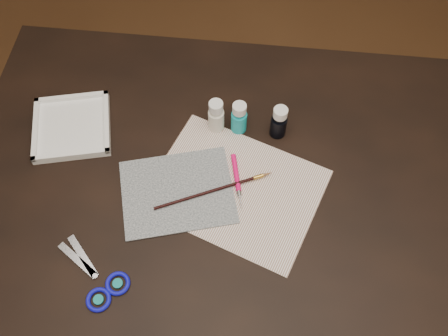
# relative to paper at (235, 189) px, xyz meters

# --- Properties ---
(ground) EXTENTS (3.50, 3.50, 0.02)m
(ground) POSITION_rel_paper_xyz_m (-0.03, 0.03, -0.76)
(ground) COLOR #422614
(ground) RESTS_ON ground
(table) EXTENTS (1.30, 0.90, 0.75)m
(table) POSITION_rel_paper_xyz_m (-0.03, 0.03, -0.38)
(table) COLOR black
(table) RESTS_ON ground
(paper) EXTENTS (0.47, 0.41, 0.00)m
(paper) POSITION_rel_paper_xyz_m (0.00, 0.00, 0.00)
(paper) COLOR white
(paper) RESTS_ON table
(canvas) EXTENTS (0.31, 0.28, 0.00)m
(canvas) POSITION_rel_paper_xyz_m (-0.14, -0.02, 0.00)
(canvas) COLOR black
(canvas) RESTS_ON paper
(paint_bottle_white) EXTENTS (0.05, 0.05, 0.10)m
(paint_bottle_white) POSITION_rel_paper_xyz_m (-0.07, 0.18, 0.05)
(paint_bottle_white) COLOR silver
(paint_bottle_white) RESTS_ON table
(paint_bottle_cyan) EXTENTS (0.04, 0.04, 0.10)m
(paint_bottle_cyan) POSITION_rel_paper_xyz_m (-0.01, 0.18, 0.05)
(paint_bottle_cyan) COLOR #13A2AE
(paint_bottle_cyan) RESTS_ON table
(paint_bottle_navy) EXTENTS (0.04, 0.04, 0.10)m
(paint_bottle_navy) POSITION_rel_paper_xyz_m (0.09, 0.17, 0.05)
(paint_bottle_navy) COLOR black
(paint_bottle_navy) RESTS_ON table
(paintbrush) EXTENTS (0.28, 0.14, 0.01)m
(paintbrush) POSITION_rel_paper_xyz_m (-0.05, -0.01, 0.01)
(paintbrush) COLOR black
(paintbrush) RESTS_ON canvas
(craft_knife) EXTENTS (0.05, 0.15, 0.01)m
(craft_knife) POSITION_rel_paper_xyz_m (0.00, 0.02, 0.01)
(craft_knife) COLOR #F00B64
(craft_knife) RESTS_ON paper
(scissors) EXTENTS (0.24, 0.21, 0.01)m
(scissors) POSITION_rel_paper_xyz_m (-0.30, -0.24, 0.00)
(scissors) COLOR silver
(scissors) RESTS_ON table
(palette_tray) EXTENTS (0.23, 0.23, 0.02)m
(palette_tray) POSITION_rel_paper_xyz_m (-0.44, 0.13, 0.01)
(palette_tray) COLOR white
(palette_tray) RESTS_ON table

